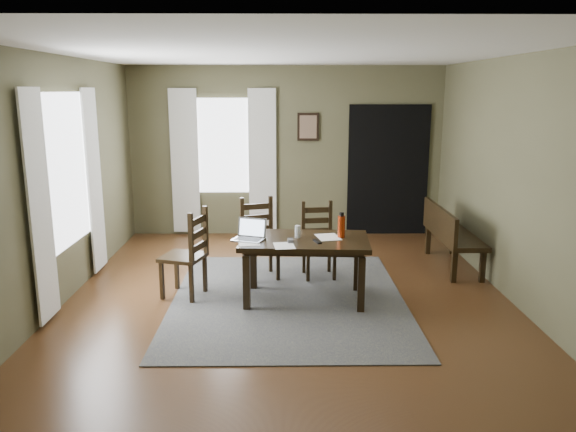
{
  "coord_description": "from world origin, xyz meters",
  "views": [
    {
      "loc": [
        -0.07,
        -6.01,
        2.32
      ],
      "look_at": [
        0.0,
        0.3,
        0.9
      ],
      "focal_mm": 35.0,
      "sensor_mm": 36.0,
      "label": 1
    }
  ],
  "objects_px": {
    "bench": "(449,231)",
    "dining_table": "(305,246)",
    "water_bottle": "(341,226)",
    "chair_end": "(187,255)",
    "chair_back_right": "(318,241)",
    "chair_back_left": "(259,239)",
    "laptop": "(250,234)"
  },
  "relations": [
    {
      "from": "water_bottle",
      "to": "dining_table",
      "type": "bearing_deg",
      "value": -172.0
    },
    {
      "from": "chair_back_right",
      "to": "laptop",
      "type": "relative_size",
      "value": 2.34
    },
    {
      "from": "chair_end",
      "to": "water_bottle",
      "type": "bearing_deg",
      "value": 104.7
    },
    {
      "from": "dining_table",
      "to": "laptop",
      "type": "xyz_separation_m",
      "value": [
        -0.6,
        -0.02,
        0.15
      ]
    },
    {
      "from": "bench",
      "to": "water_bottle",
      "type": "xyz_separation_m",
      "value": [
        -1.56,
        -1.13,
        0.36
      ]
    },
    {
      "from": "chair_back_left",
      "to": "water_bottle",
      "type": "height_order",
      "value": "chair_back_left"
    },
    {
      "from": "chair_back_left",
      "to": "chair_back_right",
      "type": "xyz_separation_m",
      "value": [
        0.74,
        0.02,
        -0.03
      ]
    },
    {
      "from": "bench",
      "to": "laptop",
      "type": "relative_size",
      "value": 3.63
    },
    {
      "from": "chair_end",
      "to": "chair_back_left",
      "type": "relative_size",
      "value": 1.03
    },
    {
      "from": "chair_end",
      "to": "chair_back_left",
      "type": "height_order",
      "value": "chair_end"
    },
    {
      "from": "chair_end",
      "to": "laptop",
      "type": "bearing_deg",
      "value": 96.03
    },
    {
      "from": "dining_table",
      "to": "water_bottle",
      "type": "height_order",
      "value": "water_bottle"
    },
    {
      "from": "dining_table",
      "to": "laptop",
      "type": "distance_m",
      "value": 0.62
    },
    {
      "from": "chair_back_right",
      "to": "bench",
      "type": "relative_size",
      "value": 0.65
    },
    {
      "from": "chair_back_right",
      "to": "water_bottle",
      "type": "height_order",
      "value": "water_bottle"
    },
    {
      "from": "chair_back_left",
      "to": "chair_back_right",
      "type": "distance_m",
      "value": 0.74
    },
    {
      "from": "bench",
      "to": "chair_end",
      "type": "bearing_deg",
      "value": 108.13
    },
    {
      "from": "laptop",
      "to": "water_bottle",
      "type": "relative_size",
      "value": 1.42
    },
    {
      "from": "chair_back_right",
      "to": "water_bottle",
      "type": "xyz_separation_m",
      "value": [
        0.2,
        -0.78,
        0.38
      ]
    },
    {
      "from": "chair_back_left",
      "to": "chair_back_right",
      "type": "height_order",
      "value": "chair_back_left"
    },
    {
      "from": "chair_back_left",
      "to": "bench",
      "type": "relative_size",
      "value": 0.68
    },
    {
      "from": "laptop",
      "to": "bench",
      "type": "bearing_deg",
      "value": 44.86
    },
    {
      "from": "bench",
      "to": "laptop",
      "type": "distance_m",
      "value": 2.85
    },
    {
      "from": "dining_table",
      "to": "bench",
      "type": "distance_m",
      "value": 2.3
    },
    {
      "from": "chair_back_left",
      "to": "chair_end",
      "type": "bearing_deg",
      "value": -154.28
    },
    {
      "from": "chair_back_left",
      "to": "laptop",
      "type": "distance_m",
      "value": 0.89
    },
    {
      "from": "dining_table",
      "to": "bench",
      "type": "bearing_deg",
      "value": 34.96
    },
    {
      "from": "chair_end",
      "to": "bench",
      "type": "height_order",
      "value": "chair_end"
    },
    {
      "from": "chair_end",
      "to": "water_bottle",
      "type": "height_order",
      "value": "chair_end"
    },
    {
      "from": "bench",
      "to": "dining_table",
      "type": "bearing_deg",
      "value": 121.19
    },
    {
      "from": "chair_back_right",
      "to": "chair_end",
      "type": "bearing_deg",
      "value": -161.18
    },
    {
      "from": "bench",
      "to": "chair_back_left",
      "type": "bearing_deg",
      "value": 98.41
    }
  ]
}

